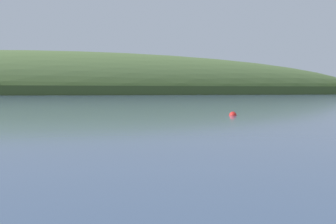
{
  "coord_description": "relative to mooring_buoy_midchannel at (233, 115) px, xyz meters",
  "views": [
    {
      "loc": [
        -3.8,
        10.57,
        2.49
      ],
      "look_at": [
        7.23,
        39.34,
        0.82
      ],
      "focal_mm": 42.09,
      "sensor_mm": 36.0,
      "label": 1
    }
  ],
  "objects": [
    {
      "name": "far_shoreline_hill",
      "position": [
        5.1,
        225.98,
        0.26
      ],
      "size": [
        579.66,
        124.67,
        55.92
      ],
      "rotation": [
        0.0,
        0.0,
        -0.1
      ],
      "color": "#3C4E24",
      "rests_on": "ground"
    },
    {
      "name": "mooring_buoy_midchannel",
      "position": [
        0.0,
        0.0,
        0.0
      ],
      "size": [
        0.76,
        0.76,
        0.84
      ],
      "color": "red",
      "rests_on": "ground"
    }
  ]
}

